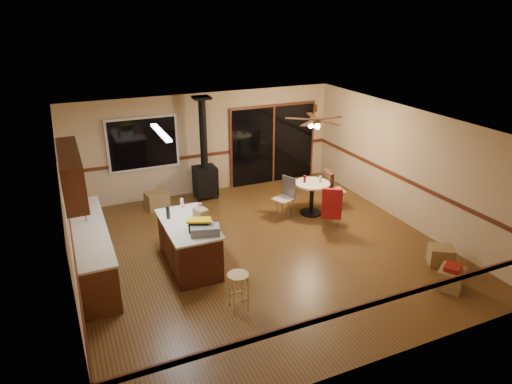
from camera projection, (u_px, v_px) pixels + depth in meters
floor at (262, 249)px, 9.26m from camera, size 7.00×7.00×0.00m
ceiling at (263, 124)px, 8.28m from camera, size 7.00×7.00×0.00m
wall_back at (206, 143)px, 11.73m from camera, size 7.00×0.00×7.00m
wall_front at (376, 285)px, 5.81m from camera, size 7.00×0.00×7.00m
wall_left at (68, 223)px, 7.46m from camera, size 0.00×7.00×7.00m
wall_right at (406, 166)px, 10.07m from camera, size 0.00×7.00×7.00m
chair_rail at (262, 204)px, 8.88m from camera, size 7.00×7.00×0.08m
window at (143, 144)px, 11.02m from camera, size 1.72×0.10×1.32m
sliding_door at (273, 145)px, 12.49m from camera, size 2.52×0.10×2.10m
lower_cabinets at (92, 251)px, 8.33m from camera, size 0.60×3.00×0.86m
countertop at (88, 229)px, 8.16m from camera, size 0.64×3.04×0.04m
upper_cabinets at (71, 173)px, 7.89m from camera, size 0.35×2.00×0.80m
kitchen_island at (189, 244)px, 8.53m from camera, size 0.88×1.68×0.90m
wood_stove at (205, 171)px, 11.49m from camera, size 0.55×0.50×2.52m
ceiling_fan at (315, 122)px, 10.04m from camera, size 0.24×0.24×0.55m
fluorescent_strip at (161, 133)px, 7.87m from camera, size 0.10×1.20×0.04m
toolbox_grey at (205, 230)px, 7.91m from camera, size 0.56×0.40×0.16m
toolbox_black at (199, 226)px, 8.02m from camera, size 0.40×0.31×0.20m
toolbox_yellow_lid at (199, 220)px, 7.97m from camera, size 0.47×0.36×0.03m
box_on_island at (201, 213)px, 8.52m from camera, size 0.27×0.32×0.18m
bottle_dark at (168, 212)px, 8.49m from camera, size 0.10×0.10×0.25m
bottle_pink at (200, 209)px, 8.66m from camera, size 0.08×0.08×0.23m
bottle_white at (182, 203)px, 8.97m from camera, size 0.06×0.06×0.19m
bar_stool at (238, 291)px, 7.37m from camera, size 0.45×0.45×0.63m
blue_bucket at (205, 275)px, 8.15m from camera, size 0.35×0.35×0.27m
dining_table at (312, 193)px, 10.68m from camera, size 0.82×0.82×0.78m
glass_red at (305, 179)px, 10.58m from camera, size 0.07×0.07×0.17m
glass_cream at (320, 179)px, 10.58m from camera, size 0.08×0.08×0.15m
chair_left at (286, 192)px, 10.55m from camera, size 0.52×0.52×0.51m
chair_near at (332, 203)px, 9.93m from camera, size 0.60×0.61×0.70m
chair_right at (329, 186)px, 10.91m from camera, size 0.53×0.50×0.70m
box_under_window at (157, 201)px, 11.06m from camera, size 0.57×0.49×0.41m
box_corner_a at (451, 278)px, 7.95m from camera, size 0.61×0.59×0.36m
box_corner_b at (441, 255)px, 8.69m from camera, size 0.57×0.55×0.35m
box_small_red at (453, 268)px, 7.87m from camera, size 0.40×0.38×0.08m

